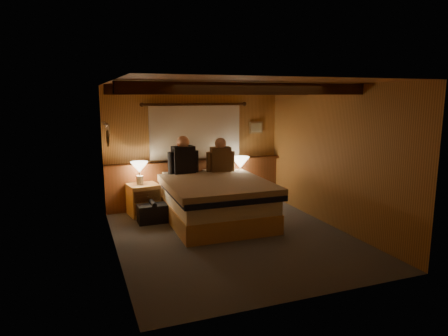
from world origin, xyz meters
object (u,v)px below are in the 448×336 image
person_left (183,158)px  duffel_bag (153,213)px  bed (215,200)px  lamp_right (240,164)px  nightstand_left (143,200)px  nightstand_right (240,192)px  lamp_left (139,169)px  person_right (221,158)px

person_left → duffel_bag: person_left is taller
bed → lamp_right: (0.85, 0.87, 0.46)m
nightstand_left → nightstand_right: size_ratio=1.10×
nightstand_right → person_left: 1.45m
nightstand_right → duffel_bag: bearing=-151.8°
nightstand_left → lamp_left: bearing=146.8°
nightstand_left → person_left: (0.78, -0.02, 0.75)m
bed → lamp_left: lamp_left is taller
person_right → lamp_left: bearing=-178.1°
lamp_left → person_right: person_right is taller
nightstand_left → bed: bearing=-45.4°
lamp_left → duffel_bag: (0.13, -0.55, -0.72)m
person_left → person_right: person_left is taller
lamp_right → person_right: bearing=-166.2°
person_left → duffel_bag: bearing=-148.6°
bed → nightstand_left: size_ratio=3.74×
lamp_left → nightstand_right: bearing=0.2°
nightstand_right → person_left: size_ratio=0.73×
person_right → duffel_bag: 1.72m
nightstand_right → lamp_right: (-0.01, -0.02, 0.60)m
person_left → person_right: (0.73, -0.08, -0.02)m
duffel_bag → bed: bearing=-18.2°
lamp_left → duffel_bag: lamp_left is taller
duffel_bag → lamp_right: bearing=15.1°
nightstand_right → person_right: person_right is taller
lamp_left → duffel_bag: 0.91m
nightstand_left → duffel_bag: 0.54m
nightstand_left → duffel_bag: nightstand_left is taller
bed → nightstand_left: (-1.13, 0.85, -0.10)m
nightstand_left → person_left: 1.08m
lamp_left → nightstand_left: bearing=-24.8°
nightstand_right → person_left: (-1.21, -0.05, 0.79)m
lamp_right → person_left: (-1.20, -0.04, 0.20)m
bed → person_left: bearing=113.6°
nightstand_left → lamp_right: 2.06m
nightstand_right → person_left: bearing=-165.5°
bed → lamp_right: size_ratio=4.60×
nightstand_right → person_right: size_ratio=0.78×
lamp_left → bed: bearing=-36.6°
nightstand_left → lamp_right: size_ratio=1.23×
person_left → duffel_bag: size_ratio=1.37×
nightstand_right → duffel_bag: nightstand_right is taller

